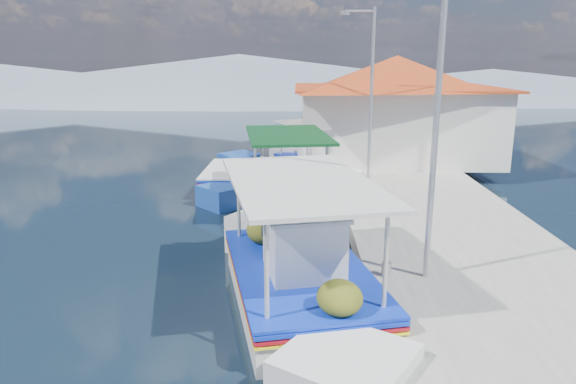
{
  "coord_description": "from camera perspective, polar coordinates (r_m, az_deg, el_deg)",
  "views": [
    {
      "loc": [
        1.98,
        -7.97,
        4.81
      ],
      "look_at": [
        1.73,
        5.72,
        1.3
      ],
      "focal_mm": 32.79,
      "sensor_mm": 36.0,
      "label": 1
    }
  ],
  "objects": [
    {
      "name": "ground",
      "position": [
        9.52,
        -11.6,
        -16.31
      ],
      "size": [
        160.0,
        160.0,
        0.0
      ],
      "primitive_type": "plane",
      "color": "black",
      "rests_on": "ground"
    },
    {
      "name": "quay",
      "position": [
        15.21,
        15.94,
        -3.64
      ],
      "size": [
        5.0,
        44.0,
        0.5
      ],
      "primitive_type": "cube",
      "color": "#A9A69E",
      "rests_on": "ground"
    },
    {
      "name": "bollards",
      "position": [
        13.98,
        8.47,
        -3.1
      ],
      "size": [
        0.2,
        17.2,
        0.3
      ],
      "color": "#A5A8AD",
      "rests_on": "quay"
    },
    {
      "name": "main_caique",
      "position": [
        10.67,
        1.36,
        -9.18
      ],
      "size": [
        3.71,
        8.48,
        2.86
      ],
      "rotation": [
        0.0,
        0.0,
        -0.22
      ],
      "color": "white",
      "rests_on": "ground"
    },
    {
      "name": "caique_green_canopy",
      "position": [
        16.42,
        -0.01,
        -1.1
      ],
      "size": [
        2.94,
        7.63,
        2.88
      ],
      "rotation": [
        0.0,
        0.0,
        -0.13
      ],
      "color": "white",
      "rests_on": "ground"
    },
    {
      "name": "caique_blue_hull",
      "position": [
        19.91,
        -5.97,
        1.28
      ],
      "size": [
        2.04,
        6.73,
        1.2
      ],
      "rotation": [
        0.0,
        0.0,
        0.01
      ],
      "color": "#1A459E",
      "rests_on": "ground"
    },
    {
      "name": "caique_far",
      "position": [
        22.15,
        2.72,
        3.0
      ],
      "size": [
        3.78,
        6.25,
        2.4
      ],
      "rotation": [
        0.0,
        0.0,
        -0.42
      ],
      "color": "white",
      "rests_on": "ground"
    },
    {
      "name": "harbor_building",
      "position": [
        23.44,
        11.53,
        9.12
      ],
      "size": [
        10.49,
        10.49,
        4.4
      ],
      "color": "silver",
      "rests_on": "quay"
    },
    {
      "name": "lamp_post_near",
      "position": [
        10.33,
        15.36,
        8.54
      ],
      "size": [
        1.21,
        0.14,
        6.0
      ],
      "color": "#A5A8AD",
      "rests_on": "quay"
    },
    {
      "name": "lamp_post_far",
      "position": [
        19.16,
        8.78,
        11.35
      ],
      "size": [
        1.21,
        0.14,
        6.0
      ],
      "color": "#A5A8AD",
      "rests_on": "quay"
    },
    {
      "name": "mountain_ridge",
      "position": [
        64.19,
        5.21,
        11.86
      ],
      "size": [
        171.4,
        96.0,
        5.5
      ],
      "color": "gray",
      "rests_on": "ground"
    }
  ]
}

